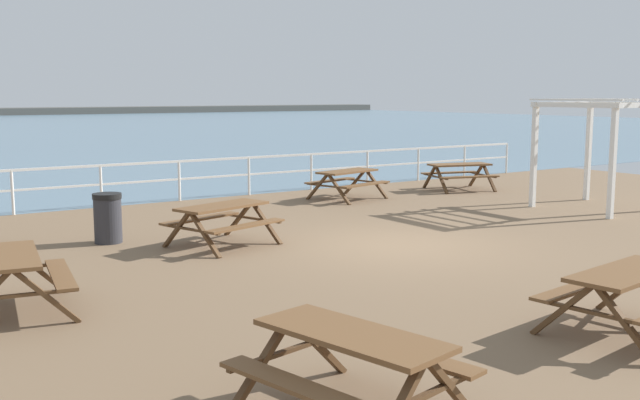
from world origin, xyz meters
name	(u,v)px	position (x,y,z in m)	size (l,w,h in m)	color
ground_plane	(397,250)	(0.00, 0.00, -0.10)	(30.00, 24.00, 0.20)	brown
seaward_railing	(215,170)	(0.00, 7.75, 0.76)	(23.07, 0.07, 1.08)	white
picnic_table_near_left	(347,178)	(2.85, 5.53, 0.58)	(2.10, 1.88, 0.80)	brown
picnic_table_near_right	(628,286)	(-1.13, -5.56, 0.58)	(1.99, 1.76, 0.80)	brown
picnic_table_mid_centre	(223,215)	(-2.75, 1.77, 0.58)	(2.15, 1.95, 0.80)	brown
picnic_table_far_left	(10,269)	(-6.97, -0.59, 0.58)	(1.79, 2.02, 0.80)	brown
picnic_table_far_right	(352,353)	(-5.16, -5.59, 0.58)	(1.85, 2.08, 0.80)	brown
picnic_table_corner	(459,170)	(6.74, 5.25, 0.58)	(2.14, 1.94, 0.80)	brown
lattice_pergola	(601,128)	(7.01, 0.72, 2.00)	(2.48, 2.60, 2.70)	white
litter_bin	(108,218)	(-4.44, 3.25, 0.48)	(0.55, 0.55, 0.95)	#2D2D33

